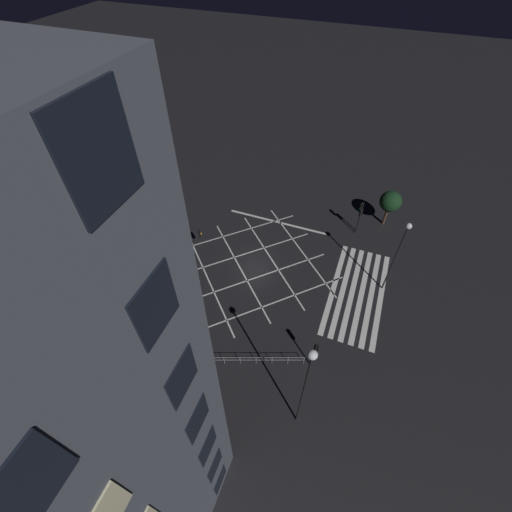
# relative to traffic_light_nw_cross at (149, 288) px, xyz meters

# --- Properties ---
(ground_plane) EXTENTS (200.00, 200.00, 0.00)m
(ground_plane) POSITION_rel_traffic_light_nw_cross_xyz_m (8.38, -7.14, -2.54)
(ground_plane) COLOR black
(road_markings) EXTENTS (17.93, 22.09, 0.01)m
(road_markings) POSITION_rel_traffic_light_nw_cross_xyz_m (8.84, -13.96, -2.54)
(road_markings) COLOR silver
(road_markings) RESTS_ON ground_plane
(traffic_light_nw_cross) EXTENTS (0.36, 2.64, 3.45)m
(traffic_light_nw_cross) POSITION_rel_traffic_light_nw_cross_xyz_m (0.00, 0.00, 0.00)
(traffic_light_nw_cross) COLOR black
(traffic_light_nw_cross) RESTS_ON ground_plane
(traffic_light_se_main) EXTENTS (0.39, 0.36, 3.21)m
(traffic_light_se_main) POSITION_rel_traffic_light_nw_cross_xyz_m (17.26, -16.12, -0.24)
(traffic_light_se_main) COLOR black
(traffic_light_se_main) RESTS_ON ground_plane
(traffic_light_sw_main) EXTENTS (0.39, 0.36, 3.49)m
(traffic_light_sw_main) POSITION_rel_traffic_light_nw_cross_xyz_m (-0.57, -15.52, -0.04)
(traffic_light_sw_main) COLOR black
(traffic_light_sw_main) RESTS_ON ground_plane
(traffic_light_median_north) EXTENTS (0.36, 3.22, 3.47)m
(traffic_light_median_north) POSITION_rel_traffic_light_nw_cross_xyz_m (7.80, 0.01, 0.04)
(traffic_light_median_north) COLOR black
(traffic_light_median_north) RESTS_ON ground_plane
(traffic_light_se_cross) EXTENTS (0.36, 0.39, 4.30)m
(traffic_light_se_cross) POSITION_rel_traffic_light_nw_cross_xyz_m (16.94, -16.05, 0.52)
(traffic_light_se_cross) COLOR black
(traffic_light_se_cross) RESTS_ON ground_plane
(street_lamp_east) EXTENTS (0.57, 0.57, 10.42)m
(street_lamp_east) POSITION_rel_traffic_light_nw_cross_xyz_m (-5.13, -15.53, 4.98)
(street_lamp_east) COLOR black
(street_lamp_east) RESTS_ON ground_plane
(street_lamp_west) EXTENTS (0.53, 0.53, 8.46)m
(street_lamp_west) POSITION_rel_traffic_light_nw_cross_xyz_m (9.82, -19.98, 3.51)
(street_lamp_west) COLOR black
(street_lamp_west) RESTS_ON ground_plane
(street_tree_near) EXTENTS (2.40, 2.40, 4.44)m
(street_tree_near) POSITION_rel_traffic_light_nw_cross_xyz_m (19.79, -18.90, 0.66)
(street_tree_near) COLOR #473323
(street_tree_near) RESTS_ON ground_plane
(pedestrian_railing) EXTENTS (2.88, 7.42, 1.05)m
(pedestrian_railing) POSITION_rel_traffic_light_nw_cross_xyz_m (-2.07, -11.15, -1.87)
(pedestrian_railing) COLOR #9EA0A5
(pedestrian_railing) RESTS_ON ground_plane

